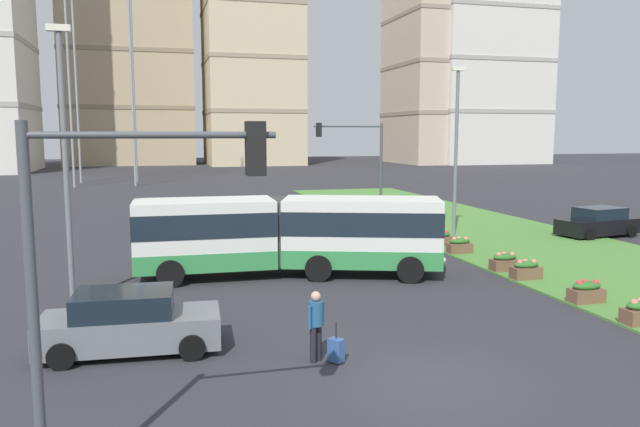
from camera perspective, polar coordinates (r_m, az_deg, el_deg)
The scene contains 20 objects.
ground_plane at distance 14.45m, azimuth 10.16°, elevation -15.01°, with size 260.00×260.00×0.00m, color #2D2D33.
grass_median at distance 28.81m, azimuth 23.31°, elevation -4.07°, with size 10.00×70.00×0.08m, color #4C8438.
articulated_bus at distance 23.68m, azimuth -2.87°, elevation -1.88°, with size 11.86×4.71×3.00m.
car_grey_wagon at distance 16.40m, azimuth -17.28°, elevation -9.68°, with size 4.51×2.25×1.58m.
car_black_sedan at distance 35.94m, azimuth 24.38°, elevation -0.79°, with size 4.63×2.59×1.58m.
pedestrian_crossing at distance 14.99m, azimuth -0.39°, elevation -9.97°, with size 0.49×0.38×1.74m.
rolling_suitcase at distance 15.14m, azimuth 1.50°, elevation -12.54°, with size 0.41×0.43×0.97m.
flower_planter_1 at distance 21.72m, azimuth 23.49°, elevation -6.66°, with size 1.10×0.56×0.74m.
flower_planter_2 at distance 24.34m, azimuth 18.58°, elevation -4.95°, with size 1.10×0.56×0.74m.
flower_planter_3 at distance 25.53m, azimuth 16.77°, elevation -4.31°, with size 1.10×0.56×0.74m.
flower_planter_4 at distance 28.72m, azimuth 12.83°, elevation -2.89°, with size 1.10×0.56×0.74m.
flower_planter_5 at distance 30.40m, azimuth 11.13°, elevation -2.28°, with size 1.10×0.56×0.74m.
traffic_light_near_left at distance 9.19m, azimuth -18.24°, elevation -2.85°, with size 3.53×0.28×5.67m.
traffic_light_far_right at distance 35.97m, azimuth 3.67°, elevation 5.38°, with size 4.18×0.28×6.09m.
streetlight_left at distance 21.02m, azimuth -22.58°, elevation 5.12°, with size 0.70×0.28×8.80m.
streetlight_median at distance 32.91m, azimuth 12.53°, elevation 6.22°, with size 0.70×0.28×8.88m.
apartment_tower_westcentre at distance 116.79m, azimuth -17.41°, elevation 13.78°, with size 22.03×14.89×38.02m.
apartment_tower_centre at distance 112.31m, azimuth -6.36°, elevation 13.69°, with size 16.37×17.10×35.52m.
apartment_tower_eastcentre at distance 118.91m, azimuth 10.73°, elevation 15.23°, with size 14.72×18.80×43.63m.
apartment_tower_east at distance 119.63m, azimuth 15.06°, elevation 13.20°, with size 20.74×14.55×35.96m.
Camera 1 is at (-5.80, -12.04, 5.49)m, focal length 34.47 mm.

